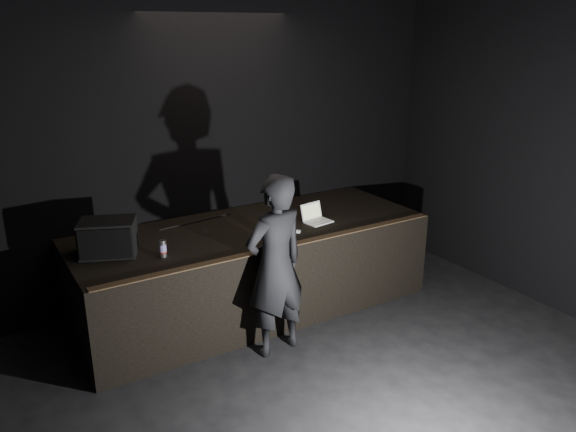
% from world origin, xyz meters
% --- Properties ---
extents(room_walls, '(6.10, 7.10, 3.52)m').
position_xyz_m(room_walls, '(0.00, 0.00, 2.02)').
color(room_walls, black).
rests_on(room_walls, ground).
extents(stage_riser, '(4.00, 1.50, 1.00)m').
position_xyz_m(stage_riser, '(0.00, 2.73, 0.50)').
color(stage_riser, black).
rests_on(stage_riser, ground).
extents(riser_lip, '(3.92, 0.10, 0.01)m').
position_xyz_m(riser_lip, '(0.00, 2.02, 1.01)').
color(riser_lip, brown).
rests_on(riser_lip, stage_riser).
extents(stage_monitor, '(0.63, 0.56, 0.35)m').
position_xyz_m(stage_monitor, '(-1.58, 2.75, 1.18)').
color(stage_monitor, black).
rests_on(stage_monitor, stage_riser).
extents(cable, '(0.93, 0.13, 0.02)m').
position_xyz_m(cable, '(-0.48, 3.20, 1.01)').
color(cable, black).
rests_on(cable, stage_riser).
extents(laptop, '(0.33, 0.31, 0.20)m').
position_xyz_m(laptop, '(0.73, 2.51, 1.05)').
color(laptop, white).
rests_on(laptop, stage_riser).
extents(beer_can, '(0.07, 0.07, 0.17)m').
position_xyz_m(beer_can, '(-1.15, 2.41, 1.09)').
color(beer_can, silver).
rests_on(beer_can, stage_riser).
extents(plastic_cup, '(0.07, 0.07, 0.09)m').
position_xyz_m(plastic_cup, '(-0.55, 2.73, 1.04)').
color(plastic_cup, white).
rests_on(plastic_cup, stage_riser).
extents(wii_remote, '(0.13, 0.15, 0.03)m').
position_xyz_m(wii_remote, '(0.31, 2.34, 1.02)').
color(wii_remote, silver).
rests_on(wii_remote, stage_riser).
extents(person, '(0.73, 0.53, 1.86)m').
position_xyz_m(person, '(-0.24, 1.78, 0.93)').
color(person, black).
rests_on(person, ground).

